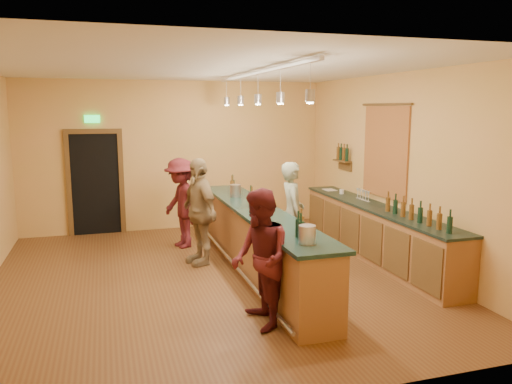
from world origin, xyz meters
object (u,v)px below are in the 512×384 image
object	(u,v)px
back_counter	(375,232)
customer_b	(199,211)
bar_stool	(265,221)
customer_c	(181,203)
customer_a	(260,259)
bartender	(292,213)
tasting_bar	(258,237)

from	to	relation	value
back_counter	customer_b	xyz separation A→B (m)	(-2.98, 0.64, 0.41)
customer_b	bar_stool	xyz separation A→B (m)	(1.34, 0.50, -0.36)
back_counter	customer_c	world-z (taller)	customer_c
customer_a	customer_b	bearing A→B (deg)	-174.39
bartender	bar_stool	xyz separation A→B (m)	(-0.17, 0.93, -0.33)
back_counter	bartender	world-z (taller)	bartender
tasting_bar	customer_a	distance (m)	1.96
customer_b	bar_stool	size ratio (longest dim) A/B	2.63
bartender	tasting_bar	bearing A→B (deg)	128.74
back_counter	customer_b	distance (m)	3.08
tasting_bar	customer_b	xyz separation A→B (m)	(-0.78, 0.83, 0.29)
back_counter	tasting_bar	world-z (taller)	tasting_bar
back_counter	customer_b	size ratio (longest dim) A/B	2.53
tasting_bar	bartender	xyz separation A→B (m)	(0.73, 0.40, 0.26)
bartender	back_counter	bearing A→B (deg)	-88.64
customer_b	customer_a	bearing A→B (deg)	-10.84
tasting_bar	customer_b	world-z (taller)	customer_b
bartender	bar_stool	world-z (taller)	bartender
tasting_bar	customer_a	bearing A→B (deg)	-106.34
bartender	customer_a	size ratio (longest dim) A/B	1.03
bartender	customer_b	distance (m)	1.57
tasting_bar	bartender	size ratio (longest dim) A/B	2.94
tasting_bar	bartender	distance (m)	0.87
customer_c	back_counter	bearing A→B (deg)	42.68
bartender	customer_c	bearing A→B (deg)	56.88
bartender	customer_c	world-z (taller)	bartender
customer_c	customer_b	bearing A→B (deg)	-10.84
tasting_bar	customer_a	world-z (taller)	customer_a
back_counter	customer_c	bearing A→B (deg)	150.62
customer_b	customer_c	bearing A→B (deg)	171.37
back_counter	customer_c	distance (m)	3.60
bartender	customer_b	bearing A→B (deg)	84.21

